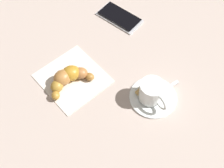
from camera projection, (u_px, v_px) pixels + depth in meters
ground_plane at (110, 91)px, 0.77m from camera, size 1.80×1.80×0.00m
saucer at (153, 97)px, 0.75m from camera, size 0.12×0.12×0.01m
espresso_cup at (152, 92)px, 0.72m from camera, size 0.09×0.06×0.05m
teaspoon at (153, 95)px, 0.75m from camera, size 0.06×0.11×0.01m
sugar_packet at (147, 86)px, 0.76m from camera, size 0.03×0.07×0.01m
napkin at (73, 78)px, 0.79m from camera, size 0.20×0.19×0.00m
croissant at (68, 77)px, 0.76m from camera, size 0.09×0.13×0.04m
cell_phone at (119, 17)px, 0.90m from camera, size 0.14×0.08×0.01m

